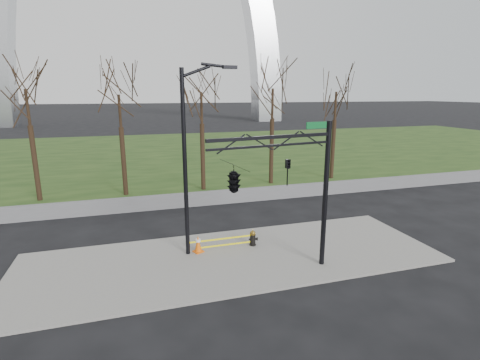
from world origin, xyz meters
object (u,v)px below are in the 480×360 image
object	(u,v)px
street_light	(190,150)
traffic_signal_mast	(253,176)
fire_hydrant	(253,238)
traffic_cone	(198,244)

from	to	relation	value
street_light	traffic_signal_mast	size ratio (longest dim) A/B	1.37
street_light	fire_hydrant	bearing A→B (deg)	-2.96
traffic_cone	traffic_signal_mast	world-z (taller)	traffic_signal_mast
traffic_signal_mast	traffic_cone	bearing A→B (deg)	107.55
street_light	traffic_signal_mast	world-z (taller)	street_light
traffic_cone	traffic_signal_mast	size ratio (longest dim) A/B	0.13
traffic_signal_mast	street_light	bearing A→B (deg)	111.07
fire_hydrant	street_light	distance (m)	5.09
street_light	traffic_signal_mast	distance (m)	3.58
fire_hydrant	street_light	world-z (taller)	street_light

